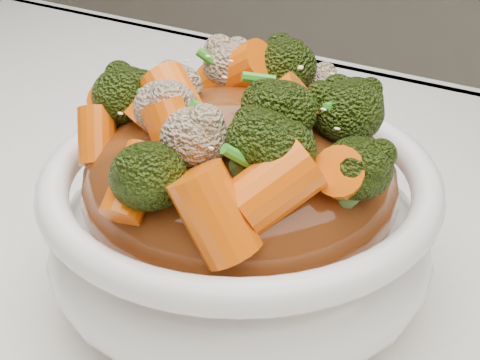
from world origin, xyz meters
The scene contains 8 objects.
tablecloth centered at (0.00, 0.00, 0.73)m, with size 1.20×0.80×0.04m, color white.
bowl centered at (0.01, 0.01, 0.80)m, with size 0.24×0.24×0.09m, color white, non-canonical shape.
sauce_base centered at (0.01, 0.01, 0.83)m, with size 0.19×0.19×0.10m, color #632E11.
carrots centered at (0.01, 0.01, 0.90)m, with size 0.19×0.19×0.05m, color #F96408, non-canonical shape.
broccoli centered at (0.01, 0.01, 0.90)m, with size 0.19×0.19×0.05m, color black, non-canonical shape.
cauliflower centered at (0.01, 0.01, 0.89)m, with size 0.19×0.19×0.04m, color tan, non-canonical shape.
scallions centered at (0.01, 0.01, 0.90)m, with size 0.14×0.14×0.02m, color green, non-canonical shape.
sesame_seeds centered at (0.01, 0.01, 0.90)m, with size 0.17×0.17×0.01m, color beige, non-canonical shape.
Camera 1 is at (0.20, -0.32, 1.06)m, focal length 55.00 mm.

